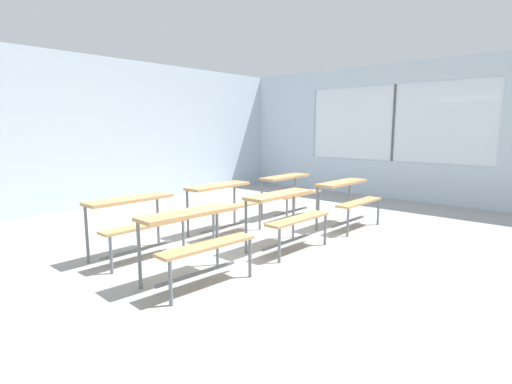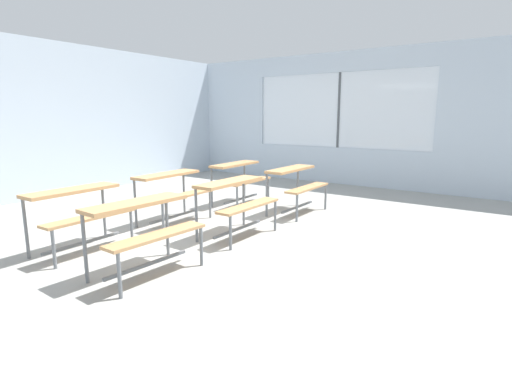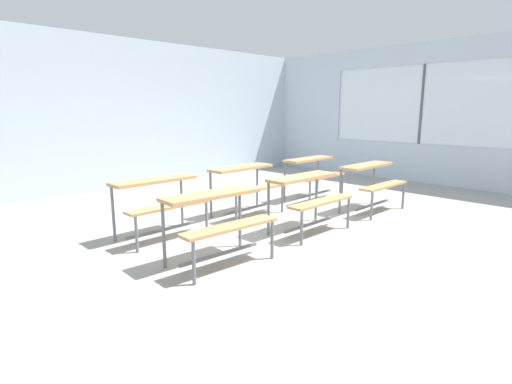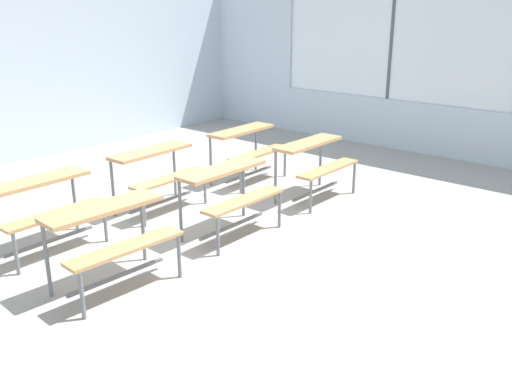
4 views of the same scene
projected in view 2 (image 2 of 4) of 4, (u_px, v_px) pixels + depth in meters
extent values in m
cube|color=#9E9E99|center=(215.00, 241.00, 5.22)|extent=(10.00, 9.00, 0.05)
cube|color=silver|center=(31.00, 120.00, 7.46)|extent=(10.00, 0.12, 3.00)
cube|color=silver|center=(357.00, 167.00, 9.16)|extent=(0.12, 9.00, 0.85)
cube|color=silver|center=(362.00, 60.00, 8.72)|extent=(0.12, 9.00, 0.45)
cube|color=silver|center=(235.00, 111.00, 10.91)|extent=(0.12, 1.90, 1.70)
cube|color=white|center=(339.00, 110.00, 9.20)|extent=(0.02, 4.20, 1.70)
cube|color=#4C5156|center=(339.00, 110.00, 9.20)|extent=(0.06, 0.05, 1.70)
cube|color=tan|center=(136.00, 203.00, 4.04)|extent=(1.11, 0.37, 0.04)
cube|color=tan|center=(157.00, 236.00, 3.90)|extent=(1.11, 0.28, 0.03)
cylinder|color=slate|center=(85.00, 247.00, 3.80)|extent=(0.04, 0.04, 0.72)
cylinder|color=slate|center=(167.00, 225.00, 4.58)|extent=(0.04, 0.04, 0.72)
cylinder|color=slate|center=(119.00, 275.00, 3.50)|extent=(0.04, 0.04, 0.44)
cylinder|color=slate|center=(201.00, 246.00, 4.27)|extent=(0.04, 0.04, 0.44)
cube|color=slate|center=(148.00, 264.00, 4.07)|extent=(1.00, 0.08, 0.03)
cube|color=tan|center=(229.00, 182.00, 5.30)|extent=(1.10, 0.32, 0.04)
cube|color=tan|center=(249.00, 206.00, 5.17)|extent=(1.10, 0.22, 0.03)
cylinder|color=slate|center=(196.00, 215.00, 5.05)|extent=(0.04, 0.04, 0.72)
cylinder|color=slate|center=(244.00, 201.00, 5.85)|extent=(0.04, 0.04, 0.72)
cylinder|color=slate|center=(230.00, 232.00, 4.76)|extent=(0.04, 0.04, 0.44)
cylinder|color=slate|center=(275.00, 215.00, 5.57)|extent=(0.04, 0.04, 0.44)
cube|color=slate|center=(238.00, 229.00, 5.34)|extent=(1.00, 0.03, 0.03)
cube|color=tan|center=(291.00, 169.00, 6.57)|extent=(1.10, 0.32, 0.04)
cube|color=tan|center=(307.00, 188.00, 6.45)|extent=(1.10, 0.22, 0.03)
cylinder|color=slate|center=(267.00, 194.00, 6.32)|extent=(0.04, 0.04, 0.72)
cylinder|color=slate|center=(298.00, 186.00, 7.12)|extent=(0.04, 0.04, 0.72)
cylinder|color=slate|center=(297.00, 208.00, 6.04)|extent=(0.04, 0.04, 0.44)
cylinder|color=slate|center=(326.00, 197.00, 6.84)|extent=(0.04, 0.04, 0.44)
cube|color=slate|center=(297.00, 207.00, 6.61)|extent=(1.00, 0.04, 0.03)
cube|color=tan|center=(72.00, 191.00, 4.72)|extent=(1.10, 0.33, 0.04)
cube|color=tan|center=(90.00, 217.00, 4.59)|extent=(1.10, 0.23, 0.03)
cylinder|color=slate|center=(26.00, 228.00, 4.46)|extent=(0.04, 0.04, 0.72)
cylinder|color=slate|center=(104.00, 210.00, 5.27)|extent=(0.04, 0.04, 0.72)
cylinder|color=slate|center=(54.00, 249.00, 4.18)|extent=(0.04, 0.04, 0.44)
cylinder|color=slate|center=(132.00, 227.00, 4.99)|extent=(0.04, 0.04, 0.44)
cube|color=slate|center=(83.00, 243.00, 4.76)|extent=(1.00, 0.04, 0.03)
cube|color=tan|center=(167.00, 175.00, 5.97)|extent=(1.11, 0.35, 0.04)
cube|color=tan|center=(183.00, 195.00, 5.86)|extent=(1.11, 0.25, 0.03)
cylinder|color=slate|center=(135.00, 203.00, 5.71)|extent=(0.04, 0.04, 0.72)
cylinder|color=slate|center=(184.00, 192.00, 6.53)|extent=(0.04, 0.04, 0.72)
cylinder|color=slate|center=(163.00, 218.00, 5.44)|extent=(0.04, 0.04, 0.44)
cylinder|color=slate|center=(210.00, 204.00, 6.26)|extent=(0.04, 0.04, 0.44)
cube|color=slate|center=(175.00, 216.00, 6.02)|extent=(1.00, 0.06, 0.03)
cube|color=tan|center=(235.00, 164.00, 7.23)|extent=(1.11, 0.35, 0.04)
cube|color=tan|center=(249.00, 181.00, 7.11)|extent=(1.11, 0.25, 0.03)
cylinder|color=slate|center=(212.00, 187.00, 6.96)|extent=(0.04, 0.04, 0.72)
cylinder|color=slate|center=(244.00, 180.00, 7.78)|extent=(0.04, 0.04, 0.72)
cylinder|color=slate|center=(237.00, 199.00, 6.69)|extent=(0.04, 0.04, 0.44)
cylinder|color=slate|center=(268.00, 189.00, 7.51)|extent=(0.04, 0.04, 0.44)
cube|color=slate|center=(241.00, 199.00, 7.27)|extent=(1.00, 0.06, 0.03)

